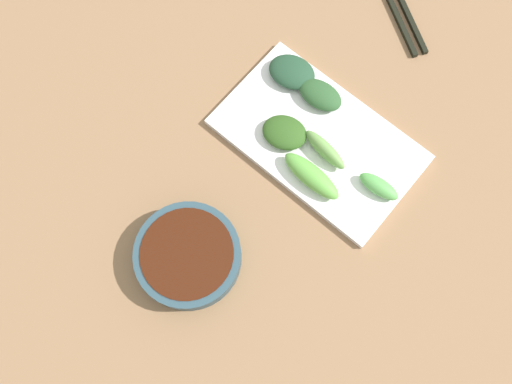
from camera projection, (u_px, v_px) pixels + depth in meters
name	position (u px, v px, depth m)	size (l,w,h in m)	color
tabletop	(267.00, 180.00, 0.81)	(2.10, 2.10, 0.02)	#8D6848
sauce_bowl	(188.00, 256.00, 0.75)	(0.15, 0.15, 0.04)	#2D4855
serving_plate	(318.00, 140.00, 0.82)	(0.18, 0.30, 0.01)	white
broccoli_leafy_0	(320.00, 95.00, 0.82)	(0.04, 0.07, 0.02)	#2D562D
broccoli_leafy_1	(292.00, 72.00, 0.83)	(0.06, 0.07, 0.02)	#23452E
broccoli_stalk_2	(379.00, 187.00, 0.78)	(0.02, 0.06, 0.02)	#5CAC53
broccoli_leafy_3	(285.00, 133.00, 0.80)	(0.05, 0.07, 0.02)	#2F561E
broccoli_stalk_4	(325.00, 150.00, 0.79)	(0.02, 0.08, 0.03)	#6F9E50
broccoli_stalk_5	(312.00, 176.00, 0.78)	(0.03, 0.10, 0.03)	#63AD45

